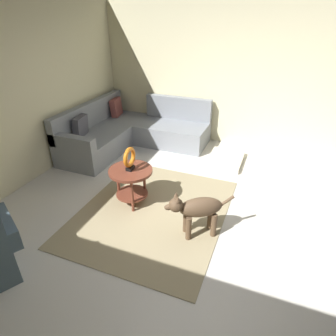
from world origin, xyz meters
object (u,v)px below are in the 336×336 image
(side_table, at_px, (131,177))
(dog, at_px, (197,209))
(dog_bed_mat, at_px, (225,160))
(torus_sculpture, at_px, (130,158))
(sectional_couch, at_px, (130,132))

(side_table, xyz_separation_m, dog, (-0.31, -1.04, -0.04))
(dog_bed_mat, bearing_deg, dog, -178.47)
(side_table, xyz_separation_m, torus_sculpture, (0.00, -0.00, 0.29))
(sectional_couch, relative_size, side_table, 3.75)
(dog_bed_mat, bearing_deg, torus_sculpture, 150.56)
(dog_bed_mat, distance_m, dog, 2.08)
(side_table, bearing_deg, torus_sculpture, -90.00)
(torus_sculpture, bearing_deg, dog, -106.43)
(sectional_couch, height_order, torus_sculpture, sectional_couch)
(sectional_couch, relative_size, torus_sculpture, 6.90)
(torus_sculpture, relative_size, dog_bed_mat, 0.41)
(torus_sculpture, xyz_separation_m, dog, (-0.31, -1.04, -0.33))
(torus_sculpture, bearing_deg, side_table, 90.00)
(dog_bed_mat, bearing_deg, side_table, 150.56)
(dog_bed_mat, xyz_separation_m, dog, (-2.05, -0.05, 0.33))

